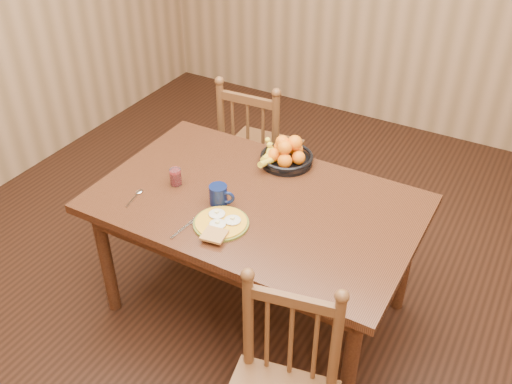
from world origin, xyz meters
The scene contains 9 objects.
room centered at (0.00, 0.00, 1.35)m, with size 4.52×5.02×2.72m.
dining_table centered at (0.00, 0.00, 0.67)m, with size 1.60×1.00×0.75m.
chair_far centered at (-0.44, 0.80, 0.49)m, with size 0.48×0.46×1.00m.
breakfast_plate centered at (-0.05, -0.25, 0.76)m, with size 0.26×0.29×0.04m.
fork centered at (-0.18, -0.35, 0.75)m, with size 0.04×0.18×0.00m.
spoon centered at (-0.54, -0.26, 0.75)m, with size 0.05×0.16×0.01m.
coffee_mug centered at (-0.15, -0.11, 0.80)m, with size 0.13×0.09×0.10m.
juice_glass centered at (-0.43, -0.08, 0.79)m, with size 0.06×0.06×0.09m.
fruit_bowl centered at (-0.03, 0.38, 0.81)m, with size 0.32×0.32×0.17m.
Camera 1 is at (1.12, -1.99, 2.43)m, focal length 40.00 mm.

